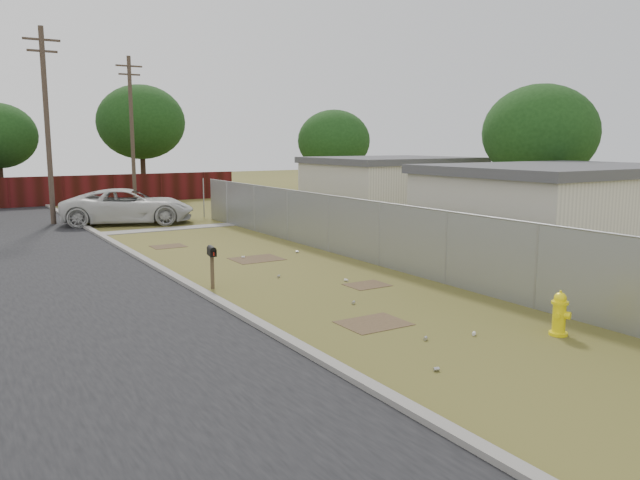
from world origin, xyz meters
TOP-DOWN VIEW (x-y plane):
  - ground at (0.00, 0.00)m, footprint 120.00×120.00m
  - street at (-6.76, 8.05)m, footprint 15.10×60.00m
  - chainlink_fence at (3.12, 1.03)m, footprint 0.10×27.06m
  - utility_poles at (-3.67, 20.67)m, footprint 12.60×8.24m
  - houses at (9.70, 3.13)m, footprint 9.30×17.24m
  - horizon_trees at (0.84, 23.56)m, footprint 33.32×31.94m
  - fire_hydrant at (1.90, -7.60)m, footprint 0.48×0.48m
  - mailbox at (-2.52, -0.18)m, footprint 0.24×0.50m
  - pickup_truck at (-0.92, 14.32)m, footprint 6.58×4.56m
  - scattered_litter at (0.07, -2.38)m, footprint 3.71×11.32m

SIDE VIEW (x-z plane):
  - ground at x=0.00m, z-range 0.00..0.00m
  - street at x=-6.76m, z-range -0.04..0.08m
  - scattered_litter at x=0.07m, z-range 0.01..0.08m
  - fire_hydrant at x=1.90m, z-range -0.03..0.89m
  - chainlink_fence at x=3.12m, z-range -0.21..1.81m
  - pickup_truck at x=-0.92m, z-range 0.00..1.67m
  - mailbox at x=-2.52m, z-range 0.33..1.48m
  - houses at x=9.70m, z-range 0.01..3.11m
  - horizon_trees at x=0.84m, z-range 0.74..8.52m
  - utility_poles at x=-3.67m, z-range 0.19..9.19m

